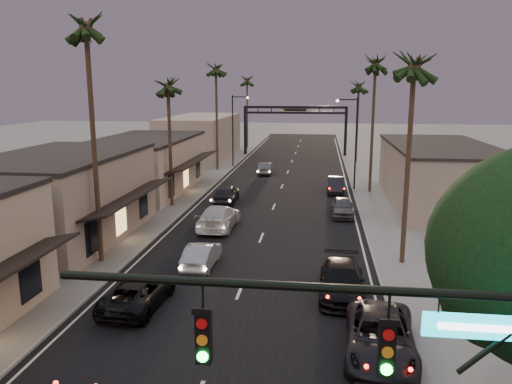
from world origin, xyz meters
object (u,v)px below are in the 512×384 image
(traffic_signal, at_px, (426,376))
(curbside_near, at_px, (380,337))
(palm_far, at_px, (247,78))
(curbside_black, at_px, (341,280))
(palm_rb, at_px, (376,60))
(oncoming_silver, at_px, (202,255))
(palm_lb, at_px, (85,20))
(palm_rc, at_px, (359,83))
(arch, at_px, (295,118))
(oncoming_pickup, at_px, (139,292))
(streetlight_left, at_px, (235,125))
(palm_ra, at_px, (415,58))
(streetlight_right, at_px, (353,136))
(palm_ld, at_px, (216,66))
(palm_lc, at_px, (168,81))

(traffic_signal, distance_m, curbside_near, 10.54)
(palm_far, height_order, curbside_black, palm_far)
(traffic_signal, bearing_deg, curbside_black, 92.70)
(palm_rb, height_order, oncoming_silver, palm_rb)
(palm_lb, bearing_deg, palm_rc, 67.73)
(arch, height_order, oncoming_silver, arch)
(oncoming_pickup, distance_m, curbside_near, 10.96)
(traffic_signal, height_order, arch, traffic_signal)
(palm_rc, distance_m, oncoming_pickup, 50.09)
(streetlight_left, bearing_deg, palm_ra, -65.46)
(oncoming_silver, bearing_deg, traffic_signal, 115.29)
(streetlight_right, xyz_separation_m, curbside_black, (-1.94, -25.89, -4.57))
(palm_lb, bearing_deg, oncoming_pickup, -51.72)
(curbside_near, bearing_deg, oncoming_silver, 140.41)
(palm_ld, height_order, oncoming_silver, palm_ld)
(curbside_black, bearing_deg, oncoming_silver, 160.10)
(palm_rb, height_order, curbside_near, palm_rb)
(arch, bearing_deg, palm_rc, -34.89)
(palm_lb, height_order, palm_rb, palm_lb)
(palm_ld, distance_m, oncoming_silver, 35.42)
(streetlight_left, distance_m, oncoming_silver, 36.44)
(arch, relative_size, curbside_near, 2.72)
(palm_lb, relative_size, palm_ld, 1.07)
(arch, relative_size, curbside_black, 2.91)
(palm_lc, relative_size, palm_far, 0.92)
(traffic_signal, bearing_deg, palm_far, 100.70)
(palm_rb, xyz_separation_m, oncoming_silver, (-11.28, -21.89, -11.73))
(palm_rc, bearing_deg, traffic_signal, -92.78)
(palm_lc, height_order, curbside_black, palm_lc)
(arch, relative_size, palm_far, 1.15)
(streetlight_right, bearing_deg, palm_rc, 84.95)
(palm_ra, bearing_deg, palm_lc, 145.10)
(streetlight_left, xyz_separation_m, oncoming_pickup, (2.58, -41.39, -4.63))
(palm_rb, bearing_deg, streetlight_right, 149.24)
(palm_lb, xyz_separation_m, curbside_black, (13.58, -2.89, -12.63))
(streetlight_left, xyz_separation_m, palm_ld, (-1.68, -3.00, 7.09))
(arch, distance_m, streetlight_left, 13.85)
(traffic_signal, relative_size, palm_ra, 0.64)
(palm_rb, xyz_separation_m, palm_rc, (0.00, 20.00, -1.95))
(traffic_signal, xyz_separation_m, palm_lc, (-14.29, 32.00, 5.39))
(oncoming_silver, bearing_deg, palm_rb, -116.79)
(streetlight_right, height_order, palm_rc, palm_rc)
(palm_lb, bearing_deg, curbside_near, -29.55)
(palm_rb, relative_size, palm_far, 1.08)
(palm_lc, height_order, palm_rc, same)
(arch, height_order, palm_lc, palm_lc)
(palm_lb, relative_size, palm_rb, 1.07)
(traffic_signal, bearing_deg, arch, 94.93)
(palm_lb, height_order, palm_ra, palm_lb)
(arch, distance_m, curbside_black, 51.35)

